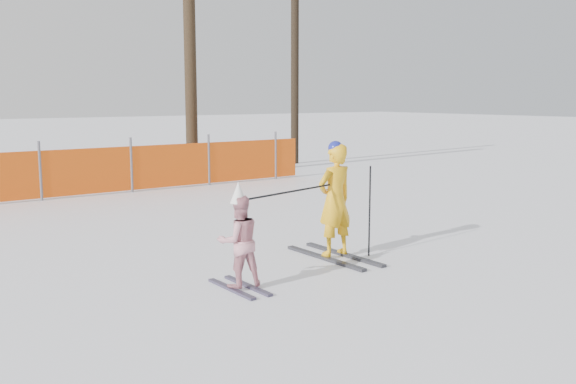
% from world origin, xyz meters
% --- Properties ---
extents(ground, '(120.00, 120.00, 0.00)m').
position_xyz_m(ground, '(0.00, 0.00, 0.00)').
color(ground, white).
rests_on(ground, ground).
extents(adult, '(0.56, 1.56, 1.59)m').
position_xyz_m(adult, '(0.90, 0.66, 0.78)').
color(adult, black).
rests_on(adult, ground).
extents(child, '(0.57, 0.93, 1.23)m').
position_xyz_m(child, '(-0.89, 0.22, 0.56)').
color(child, black).
rests_on(child, ground).
extents(ski_poles, '(2.13, 0.41, 1.24)m').
position_xyz_m(ski_poles, '(0.59, 0.45, 0.84)').
color(ski_poles, black).
rests_on(ski_poles, ground).
extents(safety_fence, '(14.68, 0.06, 1.25)m').
position_xyz_m(safety_fence, '(-1.64, 7.96, 0.56)').
color(safety_fence, '#595960').
rests_on(safety_fence, ground).
extents(tree_trunks, '(4.65, 1.47, 6.48)m').
position_xyz_m(tree_trunks, '(5.05, 10.10, 3.07)').
color(tree_trunks, '#302315').
rests_on(tree_trunks, ground).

